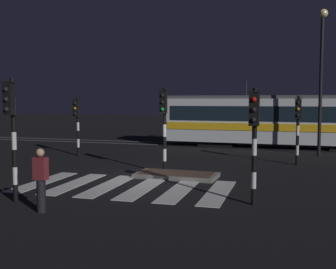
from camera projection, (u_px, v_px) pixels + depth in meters
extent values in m
plane|color=black|center=(143.00, 178.00, 15.92)|extent=(120.00, 120.00, 0.00)
cube|color=#59595E|center=(208.00, 147.00, 26.60)|extent=(80.00, 0.12, 0.03)
cube|color=#59595E|center=(213.00, 144.00, 27.96)|extent=(80.00, 0.12, 0.03)
cube|color=silver|center=(43.00, 182.00, 15.22)|extent=(0.84, 3.83, 0.02)
cube|color=silver|center=(75.00, 184.00, 14.87)|extent=(0.84, 3.83, 0.02)
cube|color=silver|center=(108.00, 186.00, 14.51)|extent=(0.84, 3.83, 0.02)
cube|color=silver|center=(143.00, 188.00, 14.16)|extent=(0.84, 3.83, 0.02)
cube|color=silver|center=(179.00, 190.00, 13.81)|extent=(0.84, 3.83, 0.02)
cube|color=silver|center=(218.00, 192.00, 13.45)|extent=(0.84, 3.83, 0.02)
cube|color=slate|center=(177.00, 175.00, 16.13)|extent=(3.12, 1.51, 0.16)
cube|color=#4C382D|center=(177.00, 173.00, 16.12)|extent=(2.81, 1.36, 0.02)
cylinder|color=black|center=(253.00, 197.00, 11.90)|extent=(0.14, 0.14, 0.47)
cylinder|color=white|center=(254.00, 180.00, 11.86)|extent=(0.14, 0.14, 0.47)
cylinder|color=black|center=(254.00, 164.00, 11.82)|extent=(0.14, 0.14, 0.47)
cylinder|color=white|center=(254.00, 147.00, 11.78)|extent=(0.14, 0.14, 0.47)
cylinder|color=black|center=(255.00, 130.00, 11.74)|extent=(0.14, 0.14, 0.47)
cylinder|color=white|center=(255.00, 113.00, 11.70)|extent=(0.14, 0.14, 0.47)
cylinder|color=black|center=(255.00, 96.00, 11.66)|extent=(0.14, 0.14, 0.47)
cube|color=black|center=(254.00, 110.00, 11.53)|extent=(0.28, 0.20, 0.90)
sphere|color=red|center=(254.00, 99.00, 11.40)|extent=(0.14, 0.14, 0.14)
sphere|color=black|center=(254.00, 110.00, 11.42)|extent=(0.14, 0.14, 0.14)
sphere|color=black|center=(254.00, 120.00, 11.45)|extent=(0.14, 0.14, 0.14)
cube|color=black|center=(255.00, 92.00, 11.49)|extent=(0.36, 0.24, 0.04)
cylinder|color=black|center=(78.00, 151.00, 22.40)|extent=(0.14, 0.14, 0.45)
cylinder|color=white|center=(78.00, 143.00, 22.36)|extent=(0.14, 0.14, 0.45)
cylinder|color=black|center=(78.00, 135.00, 22.33)|extent=(0.14, 0.14, 0.45)
cylinder|color=white|center=(78.00, 126.00, 22.29)|extent=(0.14, 0.14, 0.45)
cylinder|color=black|center=(78.00, 118.00, 22.25)|extent=(0.14, 0.14, 0.45)
cylinder|color=white|center=(78.00, 110.00, 22.22)|extent=(0.14, 0.14, 0.45)
cylinder|color=black|center=(78.00, 101.00, 22.18)|extent=(0.14, 0.14, 0.45)
cube|color=black|center=(76.00, 108.00, 22.05)|extent=(0.28, 0.20, 0.90)
sphere|color=black|center=(75.00, 103.00, 21.92)|extent=(0.14, 0.14, 0.14)
sphere|color=orange|center=(75.00, 108.00, 21.95)|extent=(0.14, 0.14, 0.14)
sphere|color=black|center=(75.00, 114.00, 21.97)|extent=(0.14, 0.14, 0.14)
cube|color=black|center=(76.00, 99.00, 22.01)|extent=(0.36, 0.24, 0.04)
cylinder|color=black|center=(297.00, 160.00, 19.20)|extent=(0.14, 0.14, 0.45)
cylinder|color=white|center=(297.00, 150.00, 19.16)|extent=(0.14, 0.14, 0.45)
cylinder|color=black|center=(297.00, 140.00, 19.12)|extent=(0.14, 0.14, 0.45)
cylinder|color=white|center=(298.00, 131.00, 19.08)|extent=(0.14, 0.14, 0.45)
cylinder|color=black|center=(298.00, 121.00, 19.05)|extent=(0.14, 0.14, 0.45)
cylinder|color=white|center=(298.00, 111.00, 19.01)|extent=(0.14, 0.14, 0.45)
cylinder|color=black|center=(298.00, 101.00, 18.97)|extent=(0.14, 0.14, 0.45)
cube|color=black|center=(298.00, 109.00, 18.84)|extent=(0.28, 0.20, 0.90)
sphere|color=black|center=(298.00, 103.00, 18.71)|extent=(0.14, 0.14, 0.14)
sphere|color=orange|center=(298.00, 109.00, 18.74)|extent=(0.14, 0.14, 0.14)
sphere|color=black|center=(298.00, 115.00, 18.76)|extent=(0.14, 0.14, 0.14)
cube|color=black|center=(298.00, 98.00, 18.80)|extent=(0.36, 0.24, 0.04)
cylinder|color=black|center=(165.00, 167.00, 17.02)|extent=(0.14, 0.14, 0.50)
cylinder|color=white|center=(165.00, 155.00, 16.98)|extent=(0.14, 0.14, 0.50)
cylinder|color=black|center=(165.00, 143.00, 16.94)|extent=(0.14, 0.14, 0.50)
cylinder|color=white|center=(165.00, 131.00, 16.90)|extent=(0.14, 0.14, 0.50)
cylinder|color=black|center=(165.00, 118.00, 16.85)|extent=(0.14, 0.14, 0.50)
cylinder|color=white|center=(165.00, 106.00, 16.81)|extent=(0.14, 0.14, 0.50)
cylinder|color=black|center=(165.00, 93.00, 16.77)|extent=(0.14, 0.14, 0.50)
cube|color=black|center=(163.00, 102.00, 16.64)|extent=(0.28, 0.20, 0.90)
sphere|color=black|center=(162.00, 95.00, 16.51)|extent=(0.14, 0.14, 0.14)
sphere|color=black|center=(162.00, 102.00, 16.54)|extent=(0.14, 0.14, 0.14)
sphere|color=green|center=(162.00, 109.00, 16.56)|extent=(0.14, 0.14, 0.14)
cube|color=black|center=(163.00, 90.00, 16.60)|extent=(0.36, 0.24, 0.04)
cylinder|color=black|center=(16.00, 193.00, 12.26)|extent=(0.14, 0.14, 0.51)
cylinder|color=white|center=(15.00, 176.00, 12.21)|extent=(0.14, 0.14, 0.51)
cylinder|color=black|center=(15.00, 158.00, 12.17)|extent=(0.14, 0.14, 0.51)
cylinder|color=white|center=(14.00, 141.00, 12.13)|extent=(0.14, 0.14, 0.51)
cylinder|color=black|center=(14.00, 123.00, 12.09)|extent=(0.14, 0.14, 0.51)
cylinder|color=white|center=(13.00, 105.00, 12.04)|extent=(0.14, 0.14, 0.51)
cylinder|color=black|center=(12.00, 87.00, 12.00)|extent=(0.14, 0.14, 0.51)
cube|color=black|center=(9.00, 99.00, 11.87)|extent=(0.28, 0.20, 0.90)
sphere|color=black|center=(6.00, 89.00, 11.74)|extent=(0.14, 0.14, 0.14)
sphere|color=black|center=(6.00, 99.00, 11.76)|extent=(0.14, 0.14, 0.14)
sphere|color=black|center=(7.00, 109.00, 11.79)|extent=(0.14, 0.14, 0.14)
cube|color=black|center=(8.00, 82.00, 11.83)|extent=(0.36, 0.24, 0.04)
cylinder|color=black|center=(321.00, 85.00, 22.06)|extent=(0.18, 0.18, 7.47)
cylinder|color=black|center=(323.00, 14.00, 21.34)|extent=(0.10, 0.90, 0.10)
sphere|color=#F9E08C|center=(323.00, 13.00, 20.92)|extent=(0.44, 0.44, 0.44)
cube|color=silver|center=(281.00, 121.00, 25.79)|extent=(14.24, 2.50, 2.70)
cube|color=yellow|center=(279.00, 128.00, 24.61)|extent=(13.96, 0.04, 0.44)
cube|color=yellow|center=(282.00, 125.00, 27.02)|extent=(13.96, 0.04, 0.44)
cube|color=black|center=(280.00, 114.00, 24.55)|extent=(13.53, 0.03, 0.90)
cube|color=#4C4C51|center=(281.00, 97.00, 25.67)|extent=(13.96, 2.30, 0.20)
cylinder|color=#262628|center=(246.00, 89.00, 26.29)|extent=(0.08, 0.08, 1.00)
cube|color=black|center=(218.00, 143.00, 27.13)|extent=(2.20, 2.00, 0.35)
cylinder|color=black|center=(41.00, 196.00, 11.09)|extent=(0.24, 0.24, 0.88)
cube|color=maroon|center=(41.00, 168.00, 11.03)|extent=(0.36, 0.22, 0.60)
sphere|color=tan|center=(40.00, 153.00, 11.00)|extent=(0.22, 0.22, 0.22)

